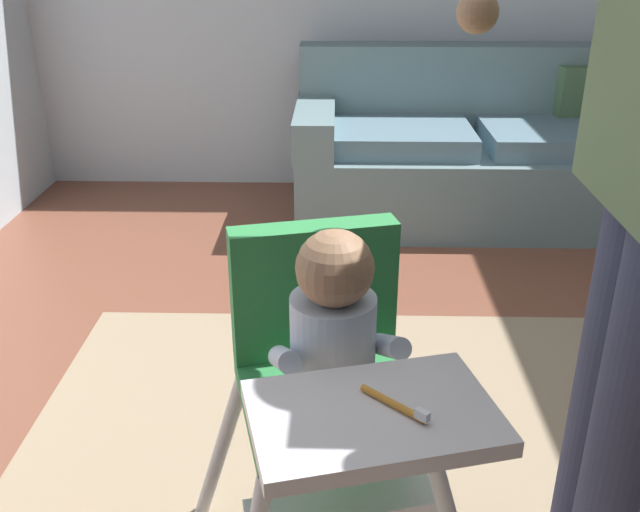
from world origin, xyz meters
TOP-DOWN VIEW (x-y plane):
  - ground at (0.00, 0.00)m, footprint 5.65×6.41m
  - couch at (0.44, 1.92)m, footprint 1.86×0.86m
  - high_chair at (-0.29, -0.53)m, footprint 0.73×0.82m

SIDE VIEW (x-z plane):
  - ground at x=0.00m, z-range -0.10..0.00m
  - couch at x=0.44m, z-range -0.10..0.76m
  - high_chair at x=-0.29m, z-range 0.16..1.07m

